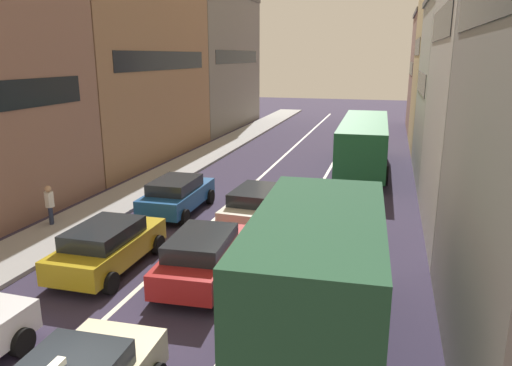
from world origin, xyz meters
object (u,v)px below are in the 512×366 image
wagon_left_lane_second (108,245)px  sedan_left_lane_third (177,194)px  pedestrian_mid_sidewalk (50,204)px  sedan_right_lane_behind_truck (333,221)px  hatchback_centre_lane_third (258,205)px  bus_mid_queue_primary (364,140)px  sedan_centre_lane_second (203,255)px  removalist_box_truck (321,273)px

wagon_left_lane_second → sedan_left_lane_third: size_ratio=1.00×
pedestrian_mid_sidewalk → sedan_right_lane_behind_truck: bearing=151.1°
wagon_left_lane_second → sedan_left_lane_third: same height
hatchback_centre_lane_third → bus_mid_queue_primary: (3.41, 10.54, 0.96)m
pedestrian_mid_sidewalk → sedan_left_lane_third: bearing=-179.2°
sedan_right_lane_behind_truck → pedestrian_mid_sidewalk: (-10.67, -1.37, 0.15)m
pedestrian_mid_sidewalk → sedan_centre_lane_second: bearing=123.7°
wagon_left_lane_second → bus_mid_queue_primary: bus_mid_queue_primary is taller
sedan_left_lane_third → sedan_right_lane_behind_truck: size_ratio=1.00×
removalist_box_truck → hatchback_centre_lane_third: removalist_box_truck is taller
hatchback_centre_lane_third → sedan_right_lane_behind_truck: 3.26m
hatchback_centre_lane_third → pedestrian_mid_sidewalk: size_ratio=2.64×
removalist_box_truck → wagon_left_lane_second: bearing=66.0°
removalist_box_truck → hatchback_centre_lane_third: bearing=21.5°
sedan_centre_lane_second → sedan_right_lane_behind_truck: same height
sedan_centre_lane_second → pedestrian_mid_sidewalk: size_ratio=2.65×
sedan_centre_lane_second → pedestrian_mid_sidewalk: bearing=66.4°
sedan_left_lane_third → sedan_right_lane_behind_truck: (6.72, -1.60, 0.00)m
removalist_box_truck → pedestrian_mid_sidewalk: 12.48m
sedan_centre_lane_second → sedan_right_lane_behind_truck: 5.24m
sedan_left_lane_third → removalist_box_truck: bearing=-140.5°
sedan_centre_lane_second → hatchback_centre_lane_third: bearing=-6.0°
bus_mid_queue_primary → pedestrian_mid_sidewalk: bearing=138.6°
wagon_left_lane_second → sedan_right_lane_behind_truck: (6.41, 4.15, 0.00)m
wagon_left_lane_second → sedan_right_lane_behind_truck: same height
wagon_left_lane_second → sedan_right_lane_behind_truck: 7.64m
removalist_box_truck → bus_mid_queue_primary: size_ratio=0.74×
sedan_right_lane_behind_truck → bus_mid_queue_primary: size_ratio=0.41×
hatchback_centre_lane_third → pedestrian_mid_sidewalk: (-7.60, -2.47, 0.15)m
hatchback_centre_lane_third → sedan_left_lane_third: same height
removalist_box_truck → wagon_left_lane_second: removalist_box_truck is taller
sedan_centre_lane_second → removalist_box_truck: bearing=-129.7°
removalist_box_truck → sedan_centre_lane_second: size_ratio=1.77×
sedan_centre_lane_second → wagon_left_lane_second: size_ratio=1.02×
wagon_left_lane_second → hatchback_centre_lane_third: (3.34, 5.25, 0.00)m
sedan_right_lane_behind_truck → sedan_left_lane_third: bearing=77.2°
removalist_box_truck → sedan_left_lane_third: size_ratio=1.80×
bus_mid_queue_primary → sedan_right_lane_behind_truck: bearing=177.1°
pedestrian_mid_sidewalk → wagon_left_lane_second: bearing=110.6°
removalist_box_truck → bus_mid_queue_primary: bearing=-2.2°
sedan_right_lane_behind_truck → removalist_box_truck: bearing=-175.2°
removalist_box_truck → pedestrian_mid_sidewalk: size_ratio=4.70×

